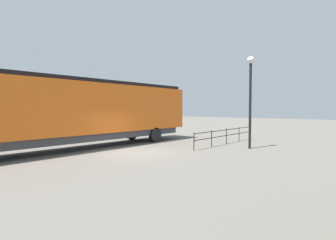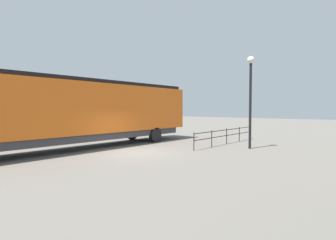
% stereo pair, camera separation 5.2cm
% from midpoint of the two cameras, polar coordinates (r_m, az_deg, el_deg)
% --- Properties ---
extents(ground_plane, '(120.00, 120.00, 0.00)m').
position_cam_midpoint_polar(ground_plane, '(15.94, -6.17, -6.79)').
color(ground_plane, '#666059').
extents(locomotive, '(2.89, 18.09, 4.37)m').
position_cam_midpoint_polar(locomotive, '(18.14, -16.88, 1.97)').
color(locomotive, orange).
rests_on(locomotive, ground_plane).
extents(lamp_post, '(0.46, 0.46, 5.83)m').
position_cam_midpoint_polar(lamp_post, '(17.98, 17.03, 6.65)').
color(lamp_post, black).
rests_on(lamp_post, ground_plane).
extents(platform_fence, '(0.05, 8.37, 1.11)m').
position_cam_midpoint_polar(platform_fence, '(20.01, 12.30, -2.86)').
color(platform_fence, black).
rests_on(platform_fence, ground_plane).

